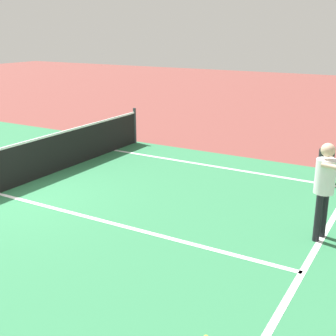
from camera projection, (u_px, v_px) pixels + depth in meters
line_sideline_right at (329, 185)px, 10.03m from camera, size 0.10×11.89×0.01m
line_service_near at (302, 273)px, 6.42m from camera, size 8.22×0.10×0.01m
line_center_service at (121, 225)px, 7.96m from camera, size 0.10×6.40×0.01m
player_near at (326, 181)px, 7.15m from camera, size 0.69×1.14×1.64m
ball_hopper at (327, 154)px, 9.96m from camera, size 0.34×0.34×0.87m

